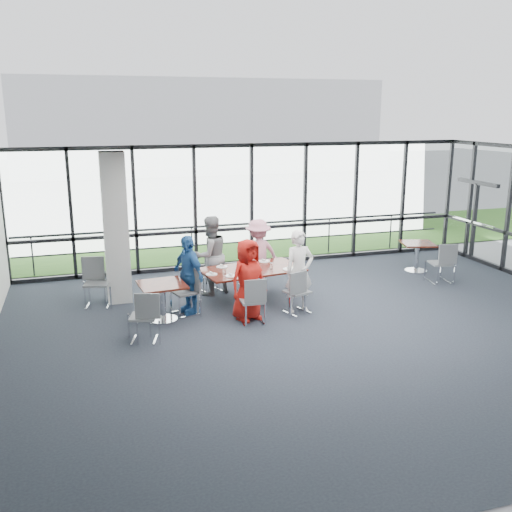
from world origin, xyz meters
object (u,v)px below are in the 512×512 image
object	(u,v)px
side_table_right	(418,248)
diner_near_left	(248,280)
diner_near_right	(299,271)
diner_far_left	(210,256)
chair_main_nr	(297,292)
chair_spare_lb	(97,283)
main_table	(252,274)
chair_main_fr	(250,269)
diner_end	(188,274)
chair_main_fl	(211,273)
side_table_left	(162,289)
chair_spare_r	(440,263)
diner_far_right	(258,254)
chair_main_nl	(252,301)
chair_main_end	(185,292)
chair_spare_la	(143,317)
structural_column	(116,228)

from	to	relation	value
side_table_right	diner_near_left	size ratio (longest dim) A/B	0.59
diner_near_right	diner_far_left	world-z (taller)	diner_far_left
chair_main_nr	chair_spare_lb	size ratio (longest dim) A/B	0.90
main_table	chair_main_fr	xyz separation A→B (m)	(0.30, 1.16, -0.23)
main_table	diner_end	xyz separation A→B (m)	(-1.41, -0.21, 0.16)
main_table	chair_main_fl	bearing A→B (deg)	114.47
side_table_left	chair_spare_r	xyz separation A→B (m)	(6.69, 0.56, -0.15)
chair_main_fr	side_table_right	bearing A→B (deg)	160.10
side_table_left	chair_spare_lb	size ratio (longest dim) A/B	0.94
side_table_right	diner_far_right	world-z (taller)	diner_far_right
diner_near_right	chair_main_fl	world-z (taller)	diner_near_right
chair_main_nl	chair_main_end	size ratio (longest dim) A/B	0.97
chair_main_nl	chair_spare_r	world-z (taller)	chair_spare_r
chair_main_fr	chair_spare_la	size ratio (longest dim) A/B	0.88
chair_main_end	chair_main_fr	bearing A→B (deg)	111.99
main_table	chair_main_nl	world-z (taller)	chair_main_nl
diner_far_left	chair_main_fl	xyz separation A→B (m)	(0.05, 0.17, -0.46)
structural_column	chair_main_nl	size ratio (longest dim) A/B	3.53
diner_near_left	chair_main_nr	size ratio (longest dim) A/B	1.80
chair_spare_la	diner_near_left	bearing A→B (deg)	29.97
chair_main_nl	chair_main_fl	bearing A→B (deg)	101.07
main_table	chair_spare_lb	distance (m)	3.26
side_table_left	diner_near_right	xyz separation A→B (m)	(2.74, -0.29, 0.21)
main_table	side_table_left	bearing A→B (deg)	-174.13
structural_column	chair_spare_r	distance (m)	7.55
chair_main_end	diner_far_right	bearing A→B (deg)	105.38
structural_column	chair_main_nr	bearing A→B (deg)	-29.10
diner_far_left	chair_main_fl	distance (m)	0.50
chair_main_end	chair_spare_r	world-z (taller)	chair_spare_r
chair_main_nl	chair_spare_lb	size ratio (longest dim) A/B	0.90
chair_main_nl	chair_spare_r	bearing A→B (deg)	16.84
diner_far_right	chair_main_fl	bearing A→B (deg)	-16.48
chair_main_nr	chair_spare_r	world-z (taller)	chair_spare_r
chair_main_fr	chair_main_end	size ratio (longest dim) A/B	0.87
side_table_left	chair_spare_r	bearing A→B (deg)	4.77
chair_main_nl	side_table_left	bearing A→B (deg)	160.90
diner_end	chair_spare_la	size ratio (longest dim) A/B	1.74
side_table_left	diner_end	world-z (taller)	diner_end
side_table_left	chair_main_fl	distance (m)	2.03
diner_near_right	chair_spare_lb	bearing A→B (deg)	154.81
chair_spare_la	chair_spare_lb	size ratio (longest dim) A/B	0.92
diner_near_left	chair_spare_r	size ratio (longest dim) A/B	1.69
chair_spare_r	side_table_left	bearing A→B (deg)	-164.34
chair_main_fl	chair_spare_lb	xyz separation A→B (m)	(-2.52, -0.30, 0.08)
diner_far_right	side_table_right	bearing A→B (deg)	170.01
diner_far_right	chair_main_end	xyz separation A→B (m)	(-1.93, -1.23, -0.34)
structural_column	side_table_left	size ratio (longest dim) A/B	3.39
side_table_right	diner_near_left	distance (m)	5.49
structural_column	chair_main_nr	size ratio (longest dim) A/B	3.55
side_table_left	chair_main_nr	xyz separation A→B (m)	(2.66, -0.40, -0.18)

